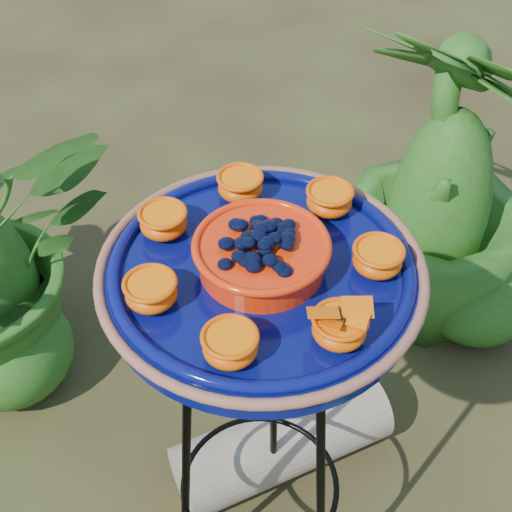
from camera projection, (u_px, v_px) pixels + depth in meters
The scene contains 4 objects.
tripod_stand at pixel (260, 421), 1.34m from camera, with size 0.44×0.44×0.93m.
feeder_dish at pixel (261, 269), 1.06m from camera, with size 0.62×0.62×0.11m.
driftwood_log at pixel (282, 442), 1.84m from camera, with size 0.19×0.19×0.56m, color gray.
shrub_back_right at pixel (443, 184), 1.98m from camera, with size 0.54×0.54×0.97m, color #214F15.
Camera 1 is at (-0.06, -0.74, 1.73)m, focal length 50.00 mm.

